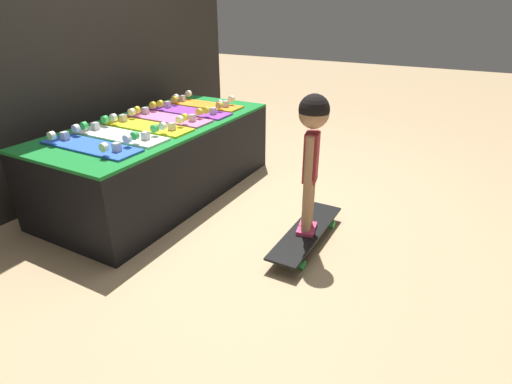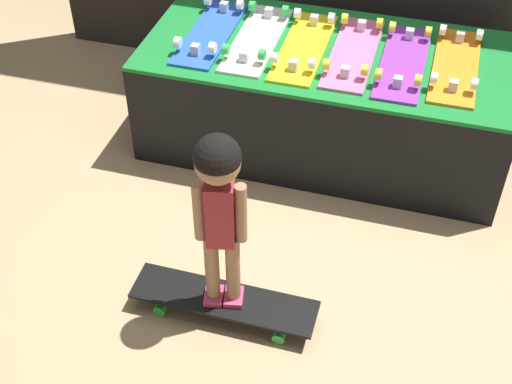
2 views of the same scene
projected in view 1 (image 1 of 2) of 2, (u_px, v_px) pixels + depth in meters
ground_plane at (229, 209)px, 2.90m from camera, size 16.00×16.00×0.00m
back_wall at (79, 36)px, 2.96m from camera, size 3.56×0.10×2.27m
display_rack at (160, 159)px, 3.04m from camera, size 1.83×0.86×0.56m
skateboard_blue_on_rack at (90, 145)px, 2.42m from camera, size 0.21×0.68×0.09m
skateboard_white_on_rack at (120, 134)px, 2.62m from camera, size 0.21×0.68×0.09m
skateboard_yellow_on_rack at (147, 125)px, 2.80m from camera, size 0.21×0.68×0.09m
skateboard_pink_on_rack at (168, 117)px, 3.00m from camera, size 0.21×0.68×0.09m
skateboard_purple_on_rack at (190, 110)px, 3.19m from camera, size 0.21×0.68×0.09m
skateboard_orange_on_rack at (204, 104)px, 3.40m from camera, size 0.21×0.68×0.09m
skateboard_on_floor at (306, 233)px, 2.46m from camera, size 0.78×0.19×0.09m
child at (312, 139)px, 2.20m from camera, size 0.20×0.17×0.84m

